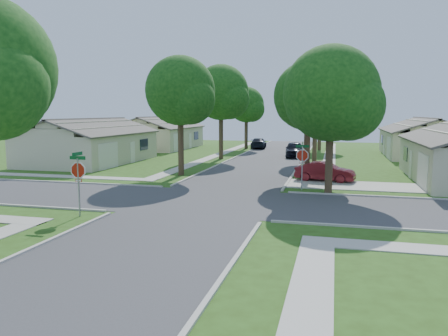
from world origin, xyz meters
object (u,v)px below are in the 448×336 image
Objects in this scene: car_driveway at (325,172)px; stop_sign_ne at (302,157)px; tree_e_far at (321,102)px; car_curb_east at (295,149)px; tree_w_near at (181,94)px; tree_e_mid at (317,97)px; house_nw_far at (160,137)px; house_nw_near at (91,147)px; tree_e_near at (309,100)px; house_ne_far at (424,142)px; car_curb_west at (259,143)px; stop_sign_sw at (78,173)px; tree_w_far at (247,106)px; tree_ne_corner at (332,98)px; tree_w_mid at (222,95)px.

stop_sign_ne is at bearing 172.34° from car_driveway.
car_curb_east is at bearing -104.03° from tree_e_far.
tree_e_mid is at bearing 51.92° from tree_w_near.
tree_e_mid is 15.25m from tree_w_near.
tree_e_mid is at bearing 89.80° from stop_sign_ne.
tree_w_near reaches higher than house_nw_far.
house_nw_near is (-20.75, -6.01, -4.74)m from tree_e_mid.
car_driveway is (1.25, -0.31, -4.98)m from tree_e_near.
stop_sign_ne is 0.36× the size of tree_e_near.
car_curb_west is at bearing 162.77° from house_ne_far.
tree_e_far is 25.89m from car_driveway.
house_nw_near is at bearing 163.89° from tree_e_near.
house_ne_far is 1.00× the size of house_nw_near.
tree_w_far is at bearing 89.93° from stop_sign_sw.
tree_e_mid reaches higher than tree_e_near.
tree_e_far is at bearing 69.06° from car_curb_east.
house_ne_far is 2.82× the size of car_curb_east.
house_nw_near is at bearing -120.82° from tree_w_far.
tree_w_near is 2.22× the size of car_driveway.
tree_ne_corner reaches higher than stop_sign_ne.
tree_ne_corner reaches higher than car_driveway.
house_nw_far is at bearing -174.47° from tree_e_far.
tree_w_near is 1.89× the size of car_curb_west.
tree_e_near is 0.61× the size of house_ne_far.
tree_e_mid reaches higher than car_driveway.
car_curb_east is (-2.30, -9.19, -5.16)m from tree_e_far.
tree_e_near reaches higher than house_ne_far.
car_driveway is at bearing -116.21° from house_ne_far.
car_driveway is at bearing -1.65° from tree_w_near.
tree_w_mid reaches higher than stop_sign_ne.
tree_e_near is 0.90× the size of tree_e_mid.
house_ne_far is at bearing -13.64° from tree_w_far.
tree_e_near is 1.71× the size of car_curb_east.
car_curb_west is at bearing 33.02° from tree_w_far.
tree_w_far is 21.61m from house_ne_far.
tree_e_far reaches higher than tree_ne_corner.
tree_e_mid reaches higher than car_curb_east.
tree_w_mid is at bearing 128.05° from tree_e_near.
house_ne_far is 34.91m from house_nw_near.
car_driveway is (21.99, -23.30, -0.85)m from house_nw_far.
car_curb_west is (-7.95, 0.94, -5.29)m from tree_e_far.
tree_w_mid is at bearing 119.80° from stop_sign_ne.
tree_e_far reaches higher than stop_sign_sw.
tree_e_far is at bearing 167.21° from car_curb_west.
house_nw_near reaches higher than car_curb_east.
house_nw_far reaches higher than car_curb_east.
house_nw_near is at bearing 154.23° from tree_ne_corner.
car_curb_east is (18.45, 9.82, -0.69)m from house_nw_near.
stop_sign_ne is 0.22× the size of house_nw_near.
tree_e_mid is 16.99m from car_curb_west.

